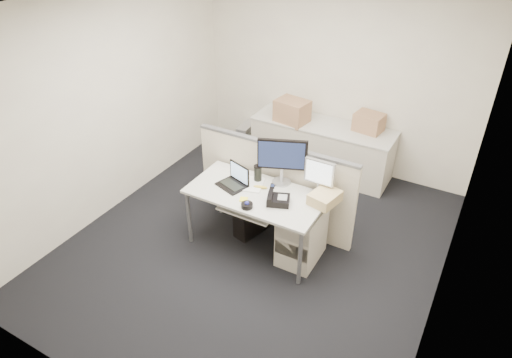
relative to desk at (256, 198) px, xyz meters
The scene contains 29 objects.
floor 0.67m from the desk, ahead, with size 4.00×4.50×0.01m, color black.
ceiling 2.04m from the desk, ahead, with size 4.00×4.50×0.01m, color white.
wall_back 2.35m from the desk, 90.00° to the left, with size 4.00×0.02×2.70m, color silver.
wall_front 2.35m from the desk, 90.00° to the right, with size 4.00×0.02×2.70m, color silver.
wall_left 2.11m from the desk, behind, with size 0.02×4.50×2.70m, color silver.
wall_right 2.11m from the desk, ahead, with size 0.02×4.50×2.70m, color silver.
desk is the anchor object (origin of this frame).
keyboard_tray 0.19m from the desk, 90.00° to the right, with size 0.62×0.32×0.02m, color beige.
drawer_pedestal 0.65m from the desk, ahead, with size 0.40×0.55×0.65m, color #B2A99B.
cubicle_partition 0.46m from the desk, 90.00° to the left, with size 2.00×0.06×1.10m, color beige.
back_counter 1.95m from the desk, 90.00° to the left, with size 2.00×0.60×0.72m, color #B2A99B.
monitor_main 0.49m from the desk, 64.89° to the left, with size 0.55×0.21×0.55m, color black.
monitor_small 0.73m from the desk, 28.36° to the left, with size 0.33×0.17×0.41m, color #B7B7BC.
laptop 0.35m from the desk, behind, with size 0.32×0.24×0.24m, color black.
trackball 0.30m from the desk, 79.88° to the right, with size 0.13×0.13×0.05m, color black.
desk_phone 0.32m from the desk, 10.01° to the right, with size 0.24×0.19×0.08m, color black.
paper_stack 0.18m from the desk, 135.00° to the left, with size 0.24×0.31×0.01m, color white.
sticky_pad 0.20m from the desk, 105.52° to the right, with size 0.08×0.08×0.01m, color yellow.
travel_mug 0.29m from the desk, 114.44° to the left, with size 0.09×0.09×0.19m, color black.
banana 0.13m from the desk, 90.00° to the left, with size 0.16×0.04×0.04m, color #FFE93E.
cellphone 0.23m from the desk, 63.43° to the left, with size 0.05×0.09×0.01m, color black.
manila_folders 0.76m from the desk, 15.52° to the left, with size 0.25×0.32×0.12m, color tan.
keyboard 0.15m from the desk, 109.65° to the right, with size 0.47×0.17×0.03m, color black.
pc_tower_desk 0.50m from the desk, 126.87° to the left, with size 0.20×0.49×0.46m, color black.
pc_tower_spare_dark 2.12m from the desk, 120.47° to the left, with size 0.16×0.40×0.38m, color black.
pc_tower_spare_silver 2.44m from the desk, 122.88° to the left, with size 0.17×0.42×0.39m, color #B7B7BC.
cardboard_box_left 1.87m from the desk, 103.54° to the left, with size 0.44×0.33×0.33m, color #97674A.
cardboard_box_right 2.14m from the desk, 73.69° to the left, with size 0.37×0.29×0.27m, color #97674A.
red_binder 1.92m from the desk, 106.73° to the left, with size 0.07×0.30×0.28m, color maroon.
Camera 1 is at (2.02, -3.58, 3.55)m, focal length 32.00 mm.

